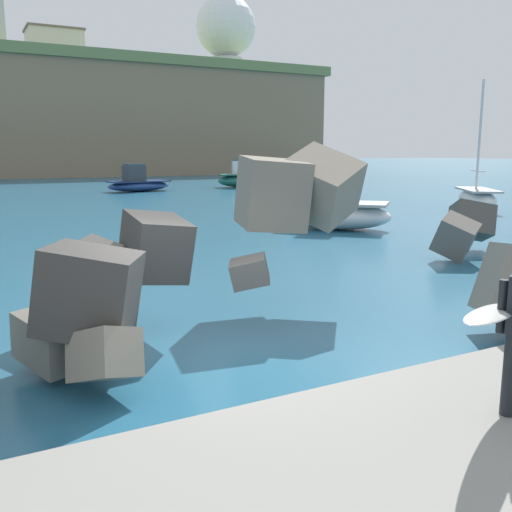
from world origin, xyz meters
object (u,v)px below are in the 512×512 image
at_px(boat_mid_left, 334,211).
at_px(station_building_central, 55,52).
at_px(boat_mid_centre, 477,198).
at_px(mooring_buoy_inner, 139,185).
at_px(radar_dome, 226,30).
at_px(boat_near_left, 244,178).
at_px(boat_near_centre, 138,183).

height_order(boat_mid_left, station_building_central, station_building_central).
xyz_separation_m(boat_mid_centre, mooring_buoy_inner, (-10.18, 25.62, -0.40)).
relative_size(boat_mid_left, radar_dome, 0.39).
height_order(boat_near_left, radar_dome, radar_dome).
bearing_deg(radar_dome, boat_near_left, -112.83).
bearing_deg(boat_mid_left, boat_near_left, 71.16).
bearing_deg(station_building_central, mooring_buoy_inner, -91.69).
distance_m(boat_near_left, radar_dome, 46.22).
relative_size(boat_near_left, boat_mid_centre, 0.76).
relative_size(boat_mid_left, station_building_central, 0.54).
bearing_deg(boat_near_left, boat_mid_centre, -84.63).
relative_size(boat_near_centre, boat_mid_centre, 0.79).
bearing_deg(boat_mid_centre, mooring_buoy_inner, 111.66).
height_order(boat_mid_centre, radar_dome, radar_dome).
xyz_separation_m(radar_dome, station_building_central, (-22.81, 12.26, -3.16)).
height_order(mooring_buoy_inner, station_building_central, station_building_central).
relative_size(boat_near_left, boat_near_centre, 0.96).
xyz_separation_m(boat_mid_centre, station_building_central, (-8.78, 73.01, 17.15)).
height_order(boat_near_centre, boat_mid_centre, boat_mid_centre).
distance_m(mooring_buoy_inner, station_building_central, 50.55).
bearing_deg(boat_near_centre, boat_near_left, 4.00).
distance_m(boat_near_left, boat_near_centre, 9.29).
bearing_deg(mooring_buoy_inner, boat_near_left, -21.59).
height_order(boat_near_left, boat_near_centre, boat_near_left).
distance_m(boat_near_centre, mooring_buoy_inner, 4.04).
height_order(radar_dome, station_building_central, radar_dome).
bearing_deg(boat_near_left, station_building_central, 97.52).
distance_m(boat_near_centre, boat_mid_left, 24.19).
relative_size(boat_near_centre, mooring_buoy_inner, 11.68).
relative_size(boat_mid_left, boat_mid_centre, 0.68).
distance_m(boat_near_centre, radar_dome, 50.75).
bearing_deg(boat_near_left, boat_mid_left, -108.84).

